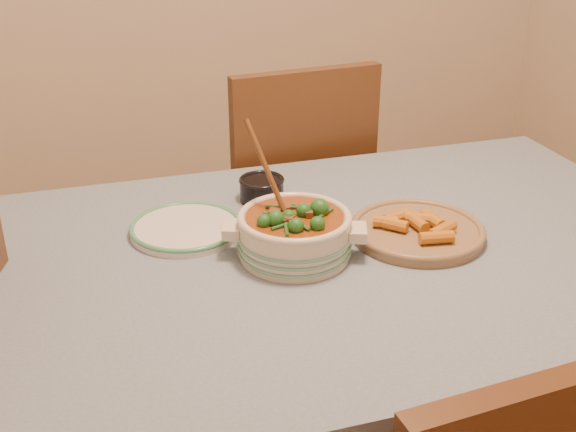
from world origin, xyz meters
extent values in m
cube|color=brown|center=(0.00, 0.00, 0.72)|extent=(1.60, 1.00, 0.05)
cube|color=#7E90A3|center=(0.00, 0.00, 0.75)|extent=(1.68, 1.08, 0.01)
cylinder|color=brown|center=(-0.73, 0.43, 0.35)|extent=(0.07, 0.07, 0.70)
cylinder|color=brown|center=(0.73, 0.43, 0.35)|extent=(0.07, 0.07, 0.70)
cylinder|color=beige|center=(-0.11, 0.00, 0.80)|extent=(0.31, 0.31, 0.09)
torus|color=beige|center=(-0.11, 0.00, 0.85)|extent=(0.25, 0.25, 0.02)
cube|color=beige|center=(0.02, -0.04, 0.82)|extent=(0.06, 0.07, 0.02)
cube|color=beige|center=(-0.24, 0.05, 0.82)|extent=(0.06, 0.07, 0.02)
cylinder|color=#893814|center=(-0.11, 0.00, 0.84)|extent=(0.21, 0.21, 0.02)
cylinder|color=silver|center=(-0.32, 0.19, 0.77)|extent=(0.31, 0.31, 0.02)
torus|color=#45986A|center=(-0.32, 0.19, 0.77)|extent=(0.26, 0.26, 0.01)
cylinder|color=black|center=(-0.10, 0.31, 0.78)|extent=(0.15, 0.15, 0.06)
torus|color=black|center=(-0.10, 0.31, 0.81)|extent=(0.12, 0.12, 0.01)
cylinder|color=black|center=(-0.10, 0.31, 0.80)|extent=(0.09, 0.09, 0.01)
cylinder|color=#937251|center=(0.19, 0.01, 0.77)|extent=(0.31, 0.31, 0.02)
torus|color=#937251|center=(0.19, 0.01, 0.78)|extent=(0.31, 0.31, 0.02)
cube|color=#533119|center=(0.11, 0.84, 0.50)|extent=(0.51, 0.51, 0.04)
cube|color=#533119|center=(0.13, 0.62, 0.75)|extent=(0.47, 0.09, 0.50)
cylinder|color=#533119|center=(0.29, 1.05, 0.25)|extent=(0.04, 0.04, 0.50)
cylinder|color=#533119|center=(-0.11, 1.02, 0.25)|extent=(0.04, 0.04, 0.50)
cylinder|color=#533119|center=(0.33, 0.65, 0.25)|extent=(0.04, 0.04, 0.50)
cylinder|color=#533119|center=(-0.07, 0.62, 0.25)|extent=(0.04, 0.04, 0.50)
camera|label=1|loc=(-0.53, -1.33, 1.53)|focal=45.00mm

